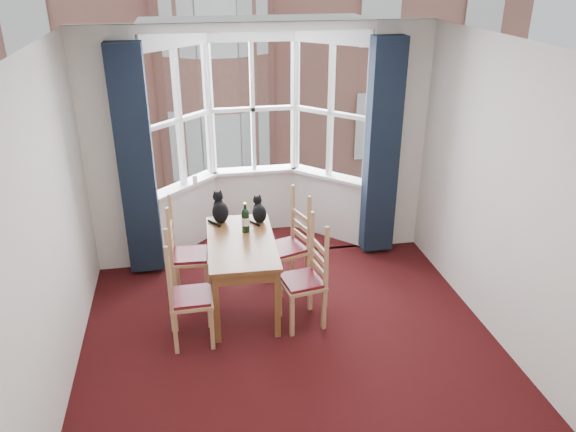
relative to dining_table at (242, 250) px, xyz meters
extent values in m
plane|color=black|center=(0.38, -1.11, -0.67)|extent=(4.50, 4.50, 0.00)
plane|color=white|center=(0.38, -1.11, 2.13)|extent=(4.50, 4.50, 0.00)
plane|color=silver|center=(-1.62, -1.11, 0.73)|extent=(0.00, 4.50, 4.50)
plane|color=silver|center=(2.38, -1.11, 0.73)|extent=(0.00, 4.50, 4.50)
cube|color=silver|center=(-1.27, 1.14, 0.73)|extent=(0.70, 0.12, 2.80)
cube|color=silver|center=(2.03, 1.14, 0.73)|extent=(0.70, 0.12, 2.80)
cube|color=black|center=(-1.04, 0.96, 0.68)|extent=(0.38, 0.22, 2.60)
cube|color=black|center=(1.80, 0.96, 0.68)|extent=(0.38, 0.22, 2.60)
cube|color=brown|center=(0.00, 0.00, 0.09)|extent=(0.73, 1.30, 0.04)
cube|color=brown|center=(-0.31, -0.58, -0.30)|extent=(0.06, 0.06, 0.74)
cube|color=brown|center=(-0.27, 0.60, -0.30)|extent=(0.06, 0.06, 0.74)
cube|color=brown|center=(0.27, -0.60, -0.30)|extent=(0.06, 0.06, 0.74)
cube|color=brown|center=(0.31, 0.58, -0.30)|extent=(0.06, 0.06, 0.74)
cube|color=tan|center=(-0.54, -0.51, -0.19)|extent=(0.41, 0.43, 0.06)
cube|color=#560E15|center=(-0.54, -0.51, -0.18)|extent=(0.37, 0.39, 0.03)
cube|color=tan|center=(-0.53, 0.33, -0.19)|extent=(0.42, 0.44, 0.06)
cube|color=#560E15|center=(-0.53, 0.33, -0.18)|extent=(0.38, 0.40, 0.03)
cube|color=tan|center=(0.55, -0.41, -0.19)|extent=(0.47, 0.48, 0.06)
cube|color=#560E15|center=(0.55, -0.41, -0.18)|extent=(0.42, 0.44, 0.03)
cube|color=tan|center=(0.53, 0.31, -0.19)|extent=(0.51, 0.52, 0.06)
cube|color=#560E15|center=(0.53, 0.31, -0.18)|extent=(0.46, 0.47, 0.03)
ellipsoid|color=black|center=(-0.17, 0.50, 0.22)|extent=(0.22, 0.27, 0.24)
sphere|color=black|center=(-0.18, 0.58, 0.37)|extent=(0.13, 0.13, 0.11)
cone|color=black|center=(-0.21, 0.58, 0.43)|extent=(0.05, 0.05, 0.05)
cone|color=black|center=(-0.15, 0.59, 0.43)|extent=(0.05, 0.05, 0.05)
ellipsoid|color=black|center=(0.25, 0.42, 0.21)|extent=(0.18, 0.22, 0.20)
sphere|color=black|center=(0.24, 0.49, 0.34)|extent=(0.11, 0.11, 0.10)
cone|color=black|center=(0.21, 0.49, 0.39)|extent=(0.04, 0.04, 0.04)
cone|color=black|center=(0.26, 0.49, 0.39)|extent=(0.04, 0.04, 0.04)
cylinder|color=black|center=(0.07, 0.20, 0.23)|extent=(0.08, 0.08, 0.23)
sphere|color=black|center=(0.07, 0.20, 0.34)|extent=(0.08, 0.08, 0.08)
cylinder|color=black|center=(0.07, 0.20, 0.39)|extent=(0.03, 0.03, 0.10)
cylinder|color=gold|center=(0.07, 0.20, 0.43)|extent=(0.03, 0.03, 0.02)
cylinder|color=silver|center=(0.07, 0.20, 0.23)|extent=(0.08, 0.08, 0.09)
cylinder|color=white|center=(-0.41, 1.49, 0.25)|extent=(0.06, 0.06, 0.11)
plane|color=#333335|center=(0.38, 31.14, -6.67)|extent=(80.00, 80.00, 0.00)
cube|color=#A56655|center=(0.38, 13.14, 0.33)|extent=(18.00, 6.00, 14.00)
cylinder|color=#A56655|center=(0.38, 10.14, 0.33)|extent=(3.20, 3.20, 14.00)
camera|label=1|loc=(-0.46, -5.11, 2.73)|focal=35.00mm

